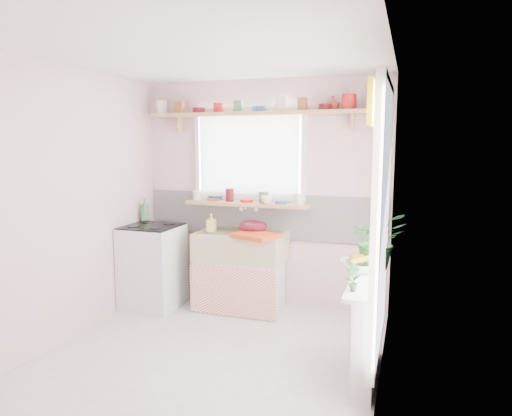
% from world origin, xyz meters
% --- Properties ---
extents(room, '(3.20, 3.20, 3.20)m').
position_xyz_m(room, '(0.66, 0.86, 1.37)').
color(room, white).
rests_on(room, ground).
extents(sink_unit, '(0.95, 0.65, 1.11)m').
position_xyz_m(sink_unit, '(-0.15, 1.29, 0.43)').
color(sink_unit, white).
rests_on(sink_unit, ground).
extents(cooker, '(0.58, 0.58, 0.93)m').
position_xyz_m(cooker, '(-1.10, 1.05, 0.46)').
color(cooker, white).
rests_on(cooker, ground).
extents(radiator_ledge, '(0.22, 0.95, 0.78)m').
position_xyz_m(radiator_ledge, '(1.30, 0.20, 0.40)').
color(radiator_ledge, white).
rests_on(radiator_ledge, ground).
extents(windowsill, '(1.40, 0.22, 0.04)m').
position_xyz_m(windowsill, '(-0.15, 1.48, 1.14)').
color(windowsill, tan).
rests_on(windowsill, room).
extents(pine_shelf, '(2.52, 0.24, 0.04)m').
position_xyz_m(pine_shelf, '(0.00, 1.47, 2.12)').
color(pine_shelf, tan).
rests_on(pine_shelf, room).
extents(shelf_crockery, '(2.47, 0.11, 0.12)m').
position_xyz_m(shelf_crockery, '(-0.00, 1.47, 2.20)').
color(shelf_crockery, silver).
rests_on(shelf_crockery, pine_shelf).
extents(sill_crockery, '(1.35, 0.11, 0.12)m').
position_xyz_m(sill_crockery, '(-0.17, 1.48, 1.22)').
color(sill_crockery, silver).
rests_on(sill_crockery, windowsill).
extents(dish_tray, '(0.52, 0.46, 0.04)m').
position_xyz_m(dish_tray, '(0.09, 1.10, 0.87)').
color(dish_tray, '#EC4814').
rests_on(dish_tray, sink_unit).
extents(colander, '(0.36, 0.36, 0.14)m').
position_xyz_m(colander, '(-0.02, 1.32, 0.92)').
color(colander, '#570E1C').
rests_on(colander, sink_unit).
extents(jade_plant, '(0.51, 0.47, 0.49)m').
position_xyz_m(jade_plant, '(1.33, 0.58, 1.02)').
color(jade_plant, '#2D722F').
rests_on(jade_plant, radiator_ledge).
extents(fruit_bowl, '(0.43, 0.43, 0.08)m').
position_xyz_m(fruit_bowl, '(1.21, 0.45, 0.82)').
color(fruit_bowl, silver).
rests_on(fruit_bowl, radiator_ledge).
extents(herb_pot, '(0.12, 0.10, 0.20)m').
position_xyz_m(herb_pot, '(1.21, -0.09, 0.87)').
color(herb_pot, '#286327').
rests_on(herb_pot, radiator_ledge).
extents(soap_bottle_sink, '(0.10, 0.10, 0.20)m').
position_xyz_m(soap_bottle_sink, '(-0.47, 1.25, 0.95)').
color(soap_bottle_sink, '#E3DE65').
rests_on(soap_bottle_sink, sink_unit).
extents(sill_cup, '(0.16, 0.16, 0.10)m').
position_xyz_m(sill_cup, '(0.10, 1.42, 1.21)').
color(sill_cup, white).
rests_on(sill_cup, windowsill).
extents(sill_bowl, '(0.20, 0.20, 0.06)m').
position_xyz_m(sill_bowl, '(-0.55, 1.54, 1.19)').
color(sill_bowl, '#2D4E94').
rests_on(sill_bowl, windowsill).
extents(shelf_vase, '(0.16, 0.16, 0.15)m').
position_xyz_m(shelf_vase, '(0.77, 1.53, 2.21)').
color(shelf_vase, '#A44132').
rests_on(shelf_vase, pine_shelf).
extents(cooker_bottle, '(0.13, 0.13, 0.26)m').
position_xyz_m(cooker_bottle, '(-1.32, 1.27, 1.05)').
color(cooker_bottle, '#468D51').
rests_on(cooker_bottle, cooker).
extents(fruit, '(0.20, 0.14, 0.10)m').
position_xyz_m(fruit, '(1.22, 0.46, 0.88)').
color(fruit, orange).
rests_on(fruit, fruit_bowl).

